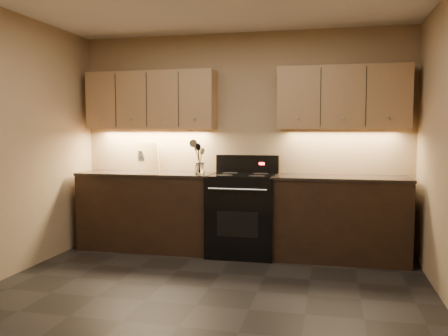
# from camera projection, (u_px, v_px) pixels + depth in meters

# --- Properties ---
(floor) EXTENTS (4.00, 4.00, 0.00)m
(floor) POSITION_uv_depth(u_px,v_px,m) (196.00, 305.00, 3.90)
(floor) COLOR black
(floor) RESTS_ON ground
(wall_back) EXTENTS (4.00, 0.04, 2.60)m
(wall_back) POSITION_uv_depth(u_px,v_px,m) (242.00, 142.00, 5.74)
(wall_back) COLOR #A0895E
(wall_back) RESTS_ON ground
(counter_left) EXTENTS (1.62, 0.62, 0.93)m
(counter_left) POSITION_uv_depth(u_px,v_px,m) (148.00, 210.00, 5.76)
(counter_left) COLOR black
(counter_left) RESTS_ON ground
(counter_right) EXTENTS (1.46, 0.62, 0.93)m
(counter_right) POSITION_uv_depth(u_px,v_px,m) (341.00, 218.00, 5.25)
(counter_right) COLOR black
(counter_right) RESTS_ON ground
(stove) EXTENTS (0.76, 0.68, 1.14)m
(stove) POSITION_uv_depth(u_px,v_px,m) (243.00, 213.00, 5.48)
(stove) COLOR black
(stove) RESTS_ON ground
(upper_cab_left) EXTENTS (1.60, 0.30, 0.70)m
(upper_cab_left) POSITION_uv_depth(u_px,v_px,m) (151.00, 101.00, 5.80)
(upper_cab_left) COLOR #A27951
(upper_cab_left) RESTS_ON wall_back
(upper_cab_right) EXTENTS (1.44, 0.30, 0.70)m
(upper_cab_right) POSITION_uv_depth(u_px,v_px,m) (343.00, 98.00, 5.29)
(upper_cab_right) COLOR #A27951
(upper_cab_right) RESTS_ON wall_back
(outlet_plate) EXTENTS (0.08, 0.01, 0.12)m
(outlet_plate) POSITION_uv_depth(u_px,v_px,m) (141.00, 155.00, 6.04)
(outlet_plate) COLOR #B2B5BA
(outlet_plate) RESTS_ON wall_back
(utensil_crock) EXTENTS (0.12, 0.12, 0.13)m
(utensil_crock) POSITION_uv_depth(u_px,v_px,m) (200.00, 169.00, 5.49)
(utensil_crock) COLOR white
(utensil_crock) RESTS_ON counter_left
(cutting_board) EXTENTS (0.29, 0.15, 0.36)m
(cutting_board) POSITION_uv_depth(u_px,v_px,m) (149.00, 156.00, 5.99)
(cutting_board) COLOR #D7B674
(cutting_board) RESTS_ON counter_left
(wooden_spoon) EXTENTS (0.12, 0.08, 0.29)m
(wooden_spoon) POSITION_uv_depth(u_px,v_px,m) (198.00, 160.00, 5.48)
(wooden_spoon) COLOR #D7B674
(wooden_spoon) RESTS_ON utensil_crock
(black_spoon) EXTENTS (0.08, 0.18, 0.36)m
(black_spoon) POSITION_uv_depth(u_px,v_px,m) (200.00, 157.00, 5.51)
(black_spoon) COLOR black
(black_spoon) RESTS_ON utensil_crock
(steel_spatula) EXTENTS (0.21, 0.14, 0.35)m
(steel_spatula) POSITION_uv_depth(u_px,v_px,m) (203.00, 158.00, 5.49)
(steel_spatula) COLOR silver
(steel_spatula) RESTS_ON utensil_crock
(steel_skimmer) EXTENTS (0.21, 0.14, 0.39)m
(steel_skimmer) POSITION_uv_depth(u_px,v_px,m) (203.00, 156.00, 5.45)
(steel_skimmer) COLOR silver
(steel_skimmer) RESTS_ON utensil_crock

